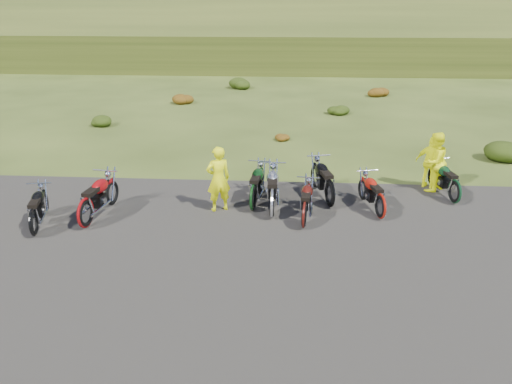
# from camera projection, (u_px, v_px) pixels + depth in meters

# --- Properties ---
(ground) EXTENTS (300.00, 300.00, 0.00)m
(ground) POSITION_uv_depth(u_px,v_px,m) (289.00, 236.00, 12.95)
(ground) COLOR #304015
(ground) RESTS_ON ground
(gravel_pad) EXTENTS (20.00, 12.00, 0.04)m
(gravel_pad) POSITION_uv_depth(u_px,v_px,m) (289.00, 276.00, 11.09)
(gravel_pad) COLOR black
(gravel_pad) RESTS_ON ground
(hill_slope) EXTENTS (300.00, 45.97, 9.37)m
(hill_slope) POSITION_uv_depth(u_px,v_px,m) (290.00, 48.00, 59.38)
(hill_slope) COLOR #334216
(hill_slope) RESTS_ON ground
(hill_plateau) EXTENTS (300.00, 90.00, 9.17)m
(hill_plateau) POSITION_uv_depth(u_px,v_px,m) (291.00, 23.00, 115.09)
(hill_plateau) COLOR #334216
(hill_plateau) RESTS_ON ground
(shrub_1) EXTENTS (1.03, 1.03, 0.61)m
(shrub_1) POSITION_uv_depth(u_px,v_px,m) (100.00, 119.00, 23.88)
(shrub_1) COLOR #1F300C
(shrub_1) RESTS_ON ground
(shrub_2) EXTENTS (1.30, 1.30, 0.77)m
(shrub_2) POSITION_uv_depth(u_px,v_px,m) (182.00, 98.00, 28.60)
(shrub_2) COLOR #6F340D
(shrub_2) RESTS_ON ground
(shrub_3) EXTENTS (1.56, 1.56, 0.92)m
(shrub_3) POSITION_uv_depth(u_px,v_px,m) (241.00, 82.00, 33.31)
(shrub_3) COLOR #1F300C
(shrub_3) RESTS_ON ground
(shrub_4) EXTENTS (0.77, 0.77, 0.45)m
(shrub_4) POSITION_uv_depth(u_px,v_px,m) (280.00, 135.00, 21.43)
(shrub_4) COLOR #6F340D
(shrub_4) RESTS_ON ground
(shrub_5) EXTENTS (1.03, 1.03, 0.61)m
(shrub_5) POSITION_uv_depth(u_px,v_px,m) (338.00, 109.00, 26.15)
(shrub_5) COLOR #1F300C
(shrub_5) RESTS_ON ground
(shrub_6) EXTENTS (1.30, 1.30, 0.77)m
(shrub_6) POSITION_uv_depth(u_px,v_px,m) (377.00, 90.00, 30.87)
(shrub_6) COLOR #6F340D
(shrub_6) RESTS_ON ground
(shrub_7) EXTENTS (1.56, 1.56, 0.92)m
(shrub_7) POSITION_uv_depth(u_px,v_px,m) (509.00, 148.00, 18.87)
(shrub_7) COLOR #1F300C
(shrub_7) RESTS_ON ground
(motorcycle_0) EXTENTS (1.15, 2.13, 1.06)m
(motorcycle_0) POSITION_uv_depth(u_px,v_px,m) (36.00, 236.00, 12.95)
(motorcycle_0) COLOR black
(motorcycle_0) RESTS_ON ground
(motorcycle_1) EXTENTS (1.05, 2.39, 1.21)m
(motorcycle_1) POSITION_uv_depth(u_px,v_px,m) (88.00, 228.00, 13.41)
(motorcycle_1) COLOR maroon
(motorcycle_1) RESTS_ON ground
(motorcycle_2) EXTENTS (0.95, 2.24, 1.14)m
(motorcycle_2) POSITION_uv_depth(u_px,v_px,m) (253.00, 211.00, 14.48)
(motorcycle_2) COLOR black
(motorcycle_2) RESTS_ON ground
(motorcycle_3) EXTENTS (0.82, 2.35, 1.22)m
(motorcycle_3) POSITION_uv_depth(u_px,v_px,m) (272.00, 218.00, 14.01)
(motorcycle_3) COLOR silver
(motorcycle_3) RESTS_ON ground
(motorcycle_4) EXTENTS (0.89, 2.08, 1.06)m
(motorcycle_4) POSITION_uv_depth(u_px,v_px,m) (304.00, 228.00, 13.39)
(motorcycle_4) COLOR #45100B
(motorcycle_4) RESTS_ON ground
(motorcycle_5) EXTENTS (1.29, 2.43, 1.21)m
(motorcycle_5) POSITION_uv_depth(u_px,v_px,m) (329.00, 207.00, 14.73)
(motorcycle_5) COLOR black
(motorcycle_5) RESTS_ON ground
(motorcycle_6) EXTENTS (1.11, 2.12, 1.06)m
(motorcycle_6) POSITION_uv_depth(u_px,v_px,m) (379.00, 219.00, 13.94)
(motorcycle_6) COLOR #9D160B
(motorcycle_6) RESTS_ON ground
(motorcycle_7) EXTENTS (1.08, 2.15, 1.08)m
(motorcycle_7) POSITION_uv_depth(u_px,v_px,m) (453.00, 204.00, 14.97)
(motorcycle_7) COLOR #0E331A
(motorcycle_7) RESTS_ON ground
(person_middle) EXTENTS (0.82, 0.70, 1.90)m
(person_middle) POSITION_uv_depth(u_px,v_px,m) (218.00, 180.00, 14.13)
(person_middle) COLOR #E6EC0C
(person_middle) RESTS_ON ground
(person_right_a) EXTENTS (1.16, 1.15, 1.89)m
(person_right_a) POSITION_uv_depth(u_px,v_px,m) (434.00, 163.00, 15.61)
(person_right_a) COLOR #E6EC0C
(person_right_a) RESTS_ON ground
(person_right_b) EXTENTS (1.05, 0.88, 1.68)m
(person_right_b) POSITION_uv_depth(u_px,v_px,m) (431.00, 163.00, 15.90)
(person_right_b) COLOR #E6EC0C
(person_right_b) RESTS_ON ground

